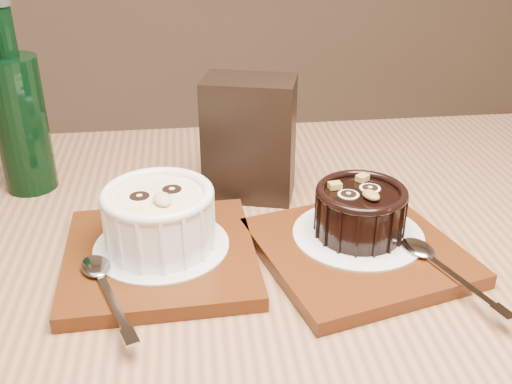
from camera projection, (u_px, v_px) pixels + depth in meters
table at (265, 359)px, 0.59m from camera, size 1.25×0.88×0.75m
tray_left at (160, 257)px, 0.58m from camera, size 0.19×0.19×0.01m
doily_left at (162, 245)px, 0.58m from camera, size 0.13×0.13×0.00m
ramekin_white at (159, 215)px, 0.56m from camera, size 0.11×0.11×0.06m
spoon_left at (106, 287)px, 0.51m from camera, size 0.06×0.14×0.01m
tray_right at (358, 251)px, 0.58m from camera, size 0.21×0.21×0.01m
doily_right at (358, 234)px, 0.60m from camera, size 0.13×0.13×0.00m
ramekin_dark at (360, 209)px, 0.58m from camera, size 0.09×0.09×0.05m
spoon_right at (443, 267)px, 0.54m from camera, size 0.06×0.14×0.01m
condiment_stand at (249, 139)px, 0.67m from camera, size 0.11×0.09×0.14m
green_bottle at (20, 119)px, 0.68m from camera, size 0.06×0.06×0.22m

